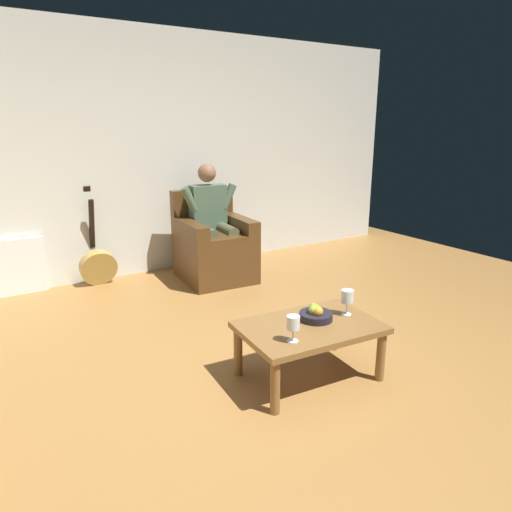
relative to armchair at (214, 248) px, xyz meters
The scene contains 10 objects.
ground_plane 2.45m from the armchair, 80.88° to the left, with size 7.63×7.63×0.00m, color olive.
wall_back 1.24m from the armchair, 59.71° to the right, with size 6.75×0.06×2.66m, color silver.
armchair is the anchor object (origin of this frame).
person_seated 0.34m from the armchair, 93.71° to the right, with size 0.65×0.59×1.25m.
coffee_table 2.27m from the armchair, 79.15° to the left, with size 0.95×0.67×0.39m.
guitar 1.24m from the armchair, 21.75° to the right, with size 0.38×0.33×1.04m.
radiator 2.00m from the armchair, 17.08° to the right, with size 0.56×0.06×0.57m, color white.
wine_glass_near 2.47m from the armchair, 74.25° to the left, with size 0.08×0.08×0.17m.
wine_glass_far 2.24m from the armchair, 87.23° to the left, with size 0.09×0.09×0.18m.
fruit_bowl 2.22m from the armchair, 81.07° to the left, with size 0.23×0.23×0.11m.
Camera 1 is at (1.84, 2.05, 1.66)m, focal length 32.69 mm.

